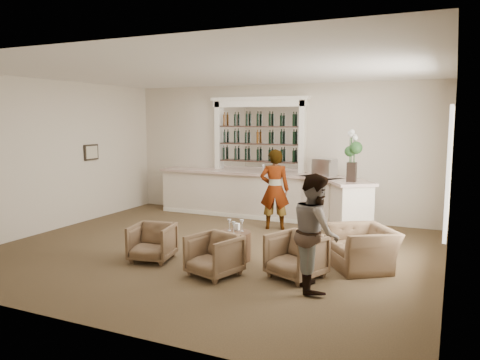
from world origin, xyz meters
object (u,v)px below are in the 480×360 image
bar_counter (264,196)px  espresso_machine (325,167)px  guest (315,232)px  cocktail_table (235,246)px  armchair_right (296,256)px  armchair_far (362,248)px  armchair_left (152,242)px  armchair_center (214,255)px  flower_vase (352,153)px  sommelier (275,189)px

bar_counter → espresso_machine: 1.68m
bar_counter → guest: guest is taller
guest → espresso_machine: size_ratio=3.67×
cocktail_table → armchair_right: (1.26, -0.44, 0.10)m
armchair_far → armchair_left: bearing=-108.0°
espresso_machine → armchair_center: bearing=-81.8°
armchair_center → armchair_left: bearing=-173.8°
armchair_left → espresso_machine: espresso_machine is taller
armchair_far → armchair_right: bearing=-79.5°
armchair_left → flower_vase: bearing=38.9°
bar_counter → armchair_right: bearing=-61.7°
armchair_left → armchair_far: size_ratio=0.67×
guest → armchair_right: 0.72m
armchair_left → bar_counter: bearing=71.5°
bar_counter → flower_vase: size_ratio=5.27×
armchair_left → armchair_center: 1.38m
armchair_left → armchair_far: armchair_far is taller
guest → armchair_far: (0.46, 1.23, -0.50)m
espresso_machine → guest: bearing=-60.3°
armchair_far → espresso_machine: 3.38m
armchair_center → armchair_right: armchair_right is taller
armchair_center → guest: bearing=20.9°
armchair_center → armchair_far: (2.05, 1.34, 0.01)m
guest → armchair_far: size_ratio=1.60×
armchair_far → cocktail_table: bearing=-113.9°
flower_vase → armchair_left: bearing=-129.8°
sommelier → armchair_center: 3.41m
guest → cocktail_table: bearing=38.6°
guest → armchair_left: 2.99m
bar_counter → armchair_far: size_ratio=5.42×
armchair_left → armchair_center: armchair_center is taller
bar_counter → armchair_right: bar_counter is taller
espresso_machine → armchair_far: bearing=-47.4°
armchair_left → espresso_machine: 4.58m
armchair_right → flower_vase: bearing=109.0°
armchair_left → cocktail_table: bearing=15.1°
sommelier → espresso_machine: bearing=-153.5°
bar_counter → cocktail_table: bar_counter is taller
armchair_left → armchair_far: 3.57m
cocktail_table → flower_vase: flower_vase is taller
armchair_far → flower_vase: bearing=160.6°
cocktail_table → armchair_left: size_ratio=0.81×
bar_counter → cocktail_table: (0.78, -3.36, -0.32)m
sommelier → armchair_far: size_ratio=1.70×
armchair_center → armchair_right: bearing=37.6°
armchair_center → flower_vase: size_ratio=0.67×
guest → armchair_right: size_ratio=2.20×
armchair_center → cocktail_table: bearing=111.1°
guest → flower_vase: 3.57m
bar_counter → espresso_machine: espresso_machine is taller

